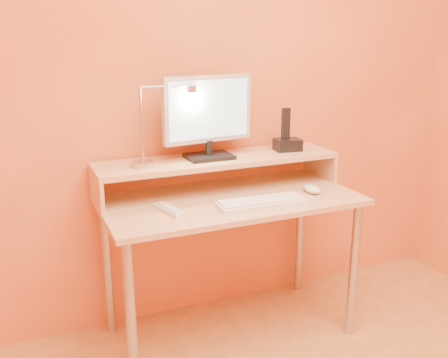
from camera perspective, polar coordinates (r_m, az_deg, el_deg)
name	(u,v)px	position (r m, az deg, el deg)	size (l,w,h in m)	color
wall_back	(205,78)	(2.55, -2.21, 11.42)	(3.00, 0.04, 2.50)	#E68C4F
desk_leg_fl	(131,319)	(2.14, -10.50, -15.36)	(0.04, 0.04, 0.69)	#B1B0B8
desk_leg_fr	(354,271)	(2.57, 14.50, -10.03)	(0.04, 0.04, 0.69)	#B1B0B8
desk_leg_bl	(108,268)	(2.58, -13.06, -9.84)	(0.04, 0.04, 0.69)	#B1B0B8
desk_leg_br	(300,234)	(2.94, 8.58, -6.25)	(0.04, 0.04, 0.69)	#B1B0B8
desk_lower	(230,200)	(2.36, 0.72, -2.38)	(1.20, 0.60, 0.03)	tan
shelf_riser_left	(96,190)	(2.32, -14.28, -1.18)	(0.02, 0.30, 0.14)	tan
shelf_riser_right	(319,164)	(2.75, 10.78, 1.70)	(0.02, 0.30, 0.14)	tan
desk_shelf	(218,160)	(2.45, -0.69, 2.19)	(1.20, 0.30, 0.03)	tan
monitor_foot	(209,156)	(2.43, -1.70, 2.58)	(0.22, 0.16, 0.02)	black
monitor_neck	(209,148)	(2.42, -1.71, 3.59)	(0.04, 0.04, 0.07)	black
monitor_panel	(208,109)	(2.40, -1.83, 7.96)	(0.46, 0.04, 0.31)	silver
monitor_back	(206,108)	(2.42, -2.04, 8.03)	(0.41, 0.01, 0.27)	black
monitor_screen	(209,109)	(2.38, -1.67, 7.90)	(0.42, 0.00, 0.27)	#ADE4FA
lamp_base	(143,164)	(2.30, -9.17, 1.70)	(0.10, 0.10, 0.03)	#B1B0B8
lamp_post	(141,125)	(2.27, -9.37, 6.05)	(0.01, 0.01, 0.33)	#B1B0B8
lamp_arm	(166,86)	(2.28, -6.58, 10.39)	(0.01, 0.01, 0.24)	#B1B0B8
lamp_head	(192,89)	(2.31, -3.69, 10.19)	(0.04, 0.04, 0.03)	#B1B0B8
lamp_bulb	(192,92)	(2.32, -3.68, 9.79)	(0.03, 0.03, 0.00)	#FFEAC6
phone_dock	(288,145)	(2.61, 7.23, 3.89)	(0.13, 0.10, 0.06)	black
phone_handset	(286,124)	(2.58, 7.02, 6.24)	(0.04, 0.03, 0.16)	black
phone_led	(300,146)	(2.59, 8.65, 3.74)	(0.01, 0.00, 0.04)	blue
keyboard	(262,204)	(2.25, 4.29, -2.79)	(0.40, 0.13, 0.02)	silver
mouse	(312,189)	(2.46, 9.97, -1.12)	(0.07, 0.12, 0.04)	white
remote_control	(169,210)	(2.18, -6.26, -3.50)	(0.05, 0.19, 0.02)	silver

